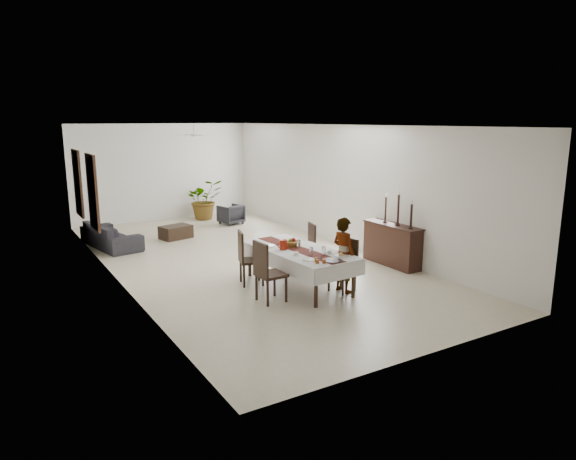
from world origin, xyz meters
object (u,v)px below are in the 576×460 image
(red_pitcher, at_px, (283,244))
(sofa, at_px, (111,235))
(dining_table_top, at_px, (298,251))
(woman, at_px, (344,255))
(sideboard_body, at_px, (392,245))

(red_pitcher, distance_m, sofa, 5.72)
(dining_table_top, relative_size, woman, 1.64)
(dining_table_top, bearing_deg, red_pitcher, 149.04)
(woman, height_order, sideboard_body, woman)
(dining_table_top, xyz_separation_m, red_pitcher, (-0.27, 0.14, 0.14))
(red_pitcher, xyz_separation_m, woman, (0.85, -0.87, -0.13))
(woman, xyz_separation_m, sofa, (-3.10, 6.10, -0.43))
(woman, bearing_deg, sideboard_body, -73.15)
(red_pitcher, bearing_deg, woman, -45.44)
(red_pitcher, xyz_separation_m, sofa, (-2.24, 5.23, -0.56))
(sideboard_body, bearing_deg, sofa, 135.37)
(dining_table_top, xyz_separation_m, sofa, (-2.51, 5.37, -0.42))
(woman, xyz_separation_m, sideboard_body, (2.12, 0.94, -0.28))
(sideboard_body, xyz_separation_m, sofa, (-5.22, 5.16, -0.15))
(dining_table_top, relative_size, red_pitcher, 12.00)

